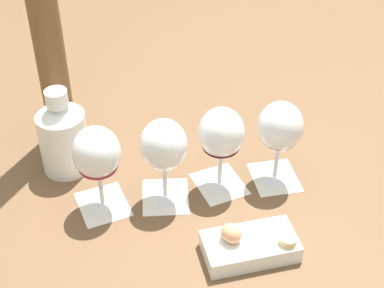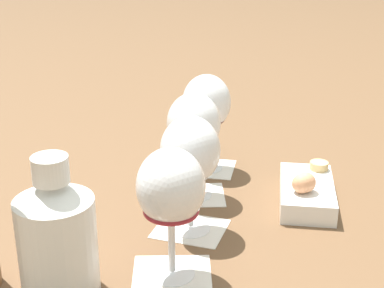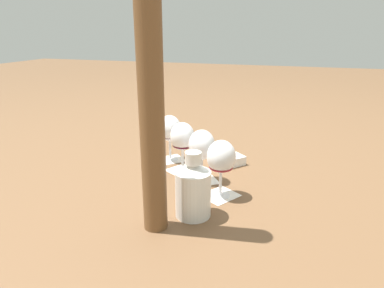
{
  "view_description": "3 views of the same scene",
  "coord_description": "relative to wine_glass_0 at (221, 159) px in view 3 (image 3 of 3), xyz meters",
  "views": [
    {
      "loc": [
        -0.75,
        -0.51,
        0.82
      ],
      "look_at": [
        -0.01,
        0.0,
        0.12
      ],
      "focal_mm": 55.0,
      "sensor_mm": 36.0,
      "label": 1
    },
    {
      "loc": [
        -0.73,
        0.49,
        0.47
      ],
      "look_at": [
        -0.01,
        0.0,
        0.12
      ],
      "focal_mm": 55.0,
      "sensor_mm": 36.0,
      "label": 2
    },
    {
      "loc": [
        -0.36,
        1.1,
        0.52
      ],
      "look_at": [
        -0.01,
        0.0,
        0.12
      ],
      "focal_mm": 32.0,
      "sensor_mm": 36.0,
      "label": 3
    }
  ],
  "objects": [
    {
      "name": "snack_dish",
      "position": [
        0.05,
        -0.3,
        -0.11
      ],
      "size": [
        0.19,
        0.18,
        0.07
      ],
      "color": "white",
      "rests_on": "ground_plane"
    },
    {
      "name": "umbrella_pole",
      "position": [
        0.13,
        0.23,
        0.23
      ],
      "size": [
        0.06,
        0.06,
        0.72
      ],
      "color": "brown",
      "rests_on": "ground_plane"
    },
    {
      "name": "tasting_card_0",
      "position": [
        0.0,
        0.0,
        -0.13
      ],
      "size": [
        0.14,
        0.14,
        0.0
      ],
      "color": "silver",
      "rests_on": "ground_plane"
    },
    {
      "name": "ceramic_vase",
      "position": [
        0.05,
        0.14,
        -0.04
      ],
      "size": [
        0.1,
        0.1,
        0.19
      ],
      "color": "white",
      "rests_on": "ground_plane"
    },
    {
      "name": "wine_glass_2",
      "position": [
        0.18,
        -0.16,
        -0.0
      ],
      "size": [
        0.09,
        0.09,
        0.19
      ],
      "color": "white",
      "rests_on": "tasting_card_2"
    },
    {
      "name": "tasting_card_2",
      "position": [
        0.18,
        -0.16,
        -0.13
      ],
      "size": [
        0.14,
        0.14,
        0.0
      ],
      "color": "silver",
      "rests_on": "ground_plane"
    },
    {
      "name": "ground_plane",
      "position": [
        0.14,
        -0.12,
        -0.13
      ],
      "size": [
        8.0,
        8.0,
        0.0
      ],
      "primitive_type": "plane",
      "color": "brown"
    },
    {
      "name": "wine_glass_0",
      "position": [
        0.0,
        0.0,
        0.0
      ],
      "size": [
        0.09,
        0.09,
        0.19
      ],
      "color": "white",
      "rests_on": "tasting_card_0"
    },
    {
      "name": "wine_glass_1",
      "position": [
        0.09,
        -0.09,
        -0.0
      ],
      "size": [
        0.09,
        0.09,
        0.19
      ],
      "color": "white",
      "rests_on": "tasting_card_1"
    },
    {
      "name": "tasting_card_1",
      "position": [
        0.09,
        -0.09,
        -0.13
      ],
      "size": [
        0.14,
        0.14,
        0.0
      ],
      "color": "silver",
      "rests_on": "ground_plane"
    },
    {
      "name": "tasting_card_3",
      "position": [
        0.27,
        -0.25,
        -0.13
      ],
      "size": [
        0.14,
        0.14,
        0.0
      ],
      "color": "silver",
      "rests_on": "ground_plane"
    },
    {
      "name": "wine_glass_3",
      "position": [
        0.27,
        -0.25,
        -0.0
      ],
      "size": [
        0.09,
        0.09,
        0.19
      ],
      "color": "white",
      "rests_on": "tasting_card_3"
    }
  ]
}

